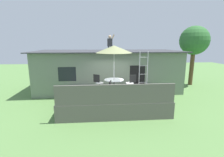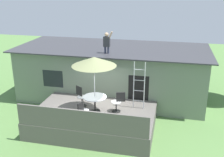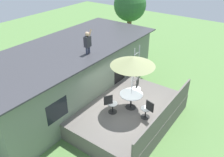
% 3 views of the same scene
% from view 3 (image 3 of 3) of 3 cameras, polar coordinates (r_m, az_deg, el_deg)
% --- Properties ---
extents(ground_plane, '(40.00, 40.00, 0.00)m').
position_cam_3_polar(ground_plane, '(11.39, 3.50, -10.16)').
color(ground_plane, '#567F42').
extents(house, '(10.50, 4.50, 2.90)m').
position_cam_3_polar(house, '(12.51, -10.28, 1.37)').
color(house, slate).
rests_on(house, ground).
extents(deck, '(5.39, 3.88, 0.80)m').
position_cam_3_polar(deck, '(11.14, 3.56, -8.58)').
color(deck, '#605B56').
rests_on(deck, ground).
extents(deck_railing, '(5.29, 0.08, 0.90)m').
position_cam_3_polar(deck_railing, '(9.97, 13.00, -8.48)').
color(deck_railing, '#605B56').
rests_on(deck_railing, deck).
extents(patio_table, '(1.04, 1.04, 0.74)m').
position_cam_3_polar(patio_table, '(10.54, 4.71, -4.49)').
color(patio_table, black).
rests_on(patio_table, deck).
extents(patio_umbrella, '(1.90, 1.90, 2.54)m').
position_cam_3_polar(patio_umbrella, '(9.67, 5.13, 4.19)').
color(patio_umbrella, silver).
rests_on(patio_umbrella, deck).
extents(step_ladder, '(0.52, 0.04, 2.20)m').
position_cam_3_polar(step_ladder, '(12.02, 5.93, 2.86)').
color(step_ladder, silver).
rests_on(step_ladder, deck).
extents(person_figure, '(0.47, 0.20, 1.11)m').
position_cam_3_polar(person_figure, '(10.82, -5.99, 9.08)').
color(person_figure, '#33384C').
rests_on(person_figure, house).
extents(patio_chair_left, '(0.57, 0.45, 0.92)m').
position_cam_3_polar(patio_chair_left, '(10.28, -0.24, -6.25)').
color(patio_chair_left, black).
rests_on(patio_chair_left, deck).
extents(patio_chair_right, '(0.61, 0.44, 0.92)m').
position_cam_3_polar(patio_chair_right, '(11.44, 6.05, -2.33)').
color(patio_chair_right, black).
rests_on(patio_chair_right, deck).
extents(patio_chair_near, '(0.44, 0.61, 0.92)m').
position_cam_3_polar(patio_chair_near, '(10.07, 8.59, -7.49)').
color(patio_chair_near, black).
rests_on(patio_chair_near, deck).
extents(backyard_tree, '(2.31, 2.31, 4.81)m').
position_cam_3_polar(backyard_tree, '(17.39, 4.41, 17.33)').
color(backyard_tree, brown).
rests_on(backyard_tree, ground).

